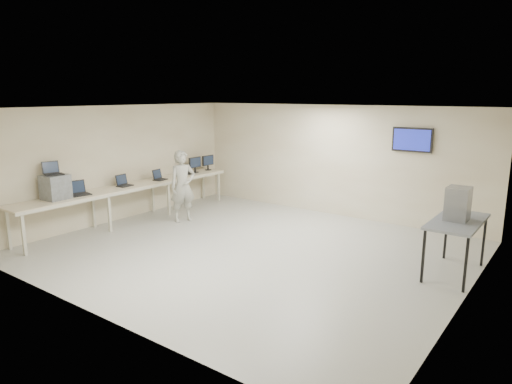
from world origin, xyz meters
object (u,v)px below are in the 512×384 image
Objects in this scene: soldier at (183,186)px; workbench at (132,188)px; side_table at (457,224)px; equipment_box at (55,187)px.

workbench is at bearing 149.88° from soldier.
side_table is (7.19, 1.09, 0.07)m from workbench.
workbench is 1.23m from soldier.
workbench is 3.45× the size of soldier.
equipment_box is 7.85m from side_table.
soldier is at bearing -176.60° from side_table.
soldier is (1.06, 2.64, -0.29)m from equipment_box.
workbench is 7.27m from side_table.
soldier is at bearing 63.59° from equipment_box.
workbench is 11.66× the size of equipment_box.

